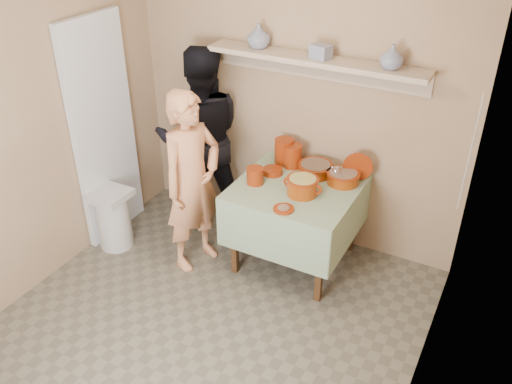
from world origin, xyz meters
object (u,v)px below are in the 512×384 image
Objects in this scene: person_helper at (201,138)px; serving_table at (297,198)px; person_cook at (193,182)px; cazuela_rice at (302,185)px; trash_bin at (113,219)px.

serving_table is at bearing 130.66° from person_helper.
person_cook is at bearing 79.57° from person_helper.
person_cook is 0.89m from cazuela_rice.
person_helper is at bearing 41.74° from person_cook.
trash_bin is (-0.77, -0.17, -0.50)m from person_cook.
cazuela_rice is at bearing -56.73° from person_cook.
trash_bin is at bearing -164.53° from cazuela_rice.
cazuela_rice reaches higher than serving_table.
person_cook is 0.92× the size of person_helper.
person_helper is 3.05× the size of trash_bin.
serving_table is at bearing 19.97° from trash_bin.
serving_table reaches higher than trash_bin.
cazuela_rice is 1.77m from trash_bin.
trash_bin is (-1.62, -0.45, -0.56)m from cazuela_rice.
cazuela_rice reaches higher than trash_bin.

